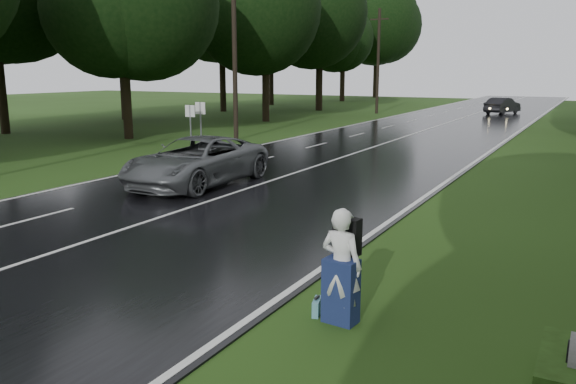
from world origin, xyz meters
name	(u,v)px	position (x,y,z in m)	size (l,w,h in m)	color
ground	(51,255)	(0.00, 0.00, 0.00)	(160.00, 160.00, 0.00)	#254414
road	(368,149)	(0.00, 20.00, 0.02)	(12.00, 140.00, 0.04)	black
lane_center	(368,149)	(0.00, 20.00, 0.04)	(0.12, 140.00, 0.01)	silver
grey_car	(196,161)	(-1.97, 7.95, 0.89)	(2.83, 6.14, 1.71)	#545759
far_car	(503,106)	(2.30, 49.40, 0.80)	(1.61, 4.62, 1.52)	black
hitchhiker	(342,270)	(7.14, -0.12, 0.90)	(0.75, 0.69, 1.94)	silver
suitcase	(317,307)	(6.67, -0.06, 0.14)	(0.11, 0.39, 0.27)	teal
utility_pole_mid	(236,140)	(-8.50, 20.35, 0.00)	(1.80, 0.28, 9.19)	black
utility_pole_far	(376,113)	(-8.50, 44.75, 0.00)	(1.80, 0.28, 9.71)	black
road_sign_a	(192,154)	(-7.20, 14.37, 0.00)	(0.58, 0.10, 2.40)	white
road_sign_b	(202,152)	(-7.20, 15.20, 0.00)	(0.60, 0.10, 2.51)	white
tree_left_d	(129,139)	(-14.58, 17.73, 0.00)	(8.69, 8.69, 13.58)	black
tree_left_e	(266,121)	(-13.42, 32.15, 0.00)	(9.46, 9.46, 14.78)	black
tree_left_f	(319,110)	(-15.24, 45.98, 0.00)	(10.57, 10.57, 16.52)	black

